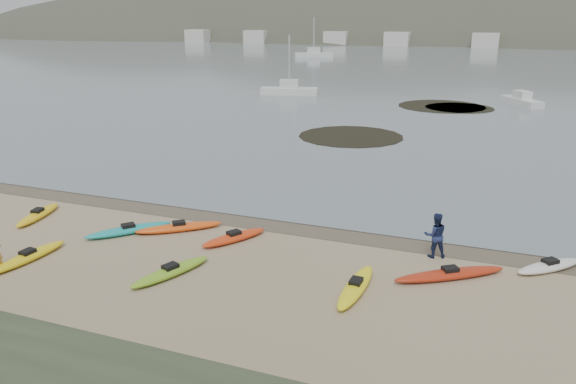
% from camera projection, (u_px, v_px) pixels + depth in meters
% --- Properties ---
extents(ground, '(600.00, 600.00, 0.00)m').
position_uv_depth(ground, '(288.00, 223.00, 26.17)').
color(ground, tan).
rests_on(ground, ground).
extents(wet_sand, '(60.00, 60.00, 0.00)m').
position_uv_depth(wet_sand, '(286.00, 225.00, 25.90)').
color(wet_sand, brown).
rests_on(wet_sand, ground).
extents(water, '(1200.00, 1200.00, 0.00)m').
position_uv_depth(water, '(492.00, 31.00, 293.13)').
color(water, slate).
rests_on(water, ground).
extents(kayaks, '(24.48, 9.49, 0.34)m').
position_uv_depth(kayaks, '(228.00, 250.00, 22.75)').
color(kayaks, '#FFF015').
rests_on(kayaks, ground).
extents(person_east, '(1.09, 0.97, 1.85)m').
position_uv_depth(person_east, '(435.00, 235.00, 22.25)').
color(person_east, navy).
rests_on(person_east, ground).
extents(kelp_mats, '(14.42, 26.37, 0.04)m').
position_uv_depth(kelp_mats, '(420.00, 116.00, 53.19)').
color(kelp_mats, black).
rests_on(kelp_mats, water).
extents(moored_boats, '(94.92, 87.36, 1.25)m').
position_uv_depth(moored_boats, '(552.00, 66.00, 96.86)').
color(moored_boats, silver).
rests_on(moored_boats, ground).
extents(far_town, '(199.00, 5.00, 4.00)m').
position_uv_depth(far_town, '(498.00, 41.00, 152.56)').
color(far_town, beige).
rests_on(far_town, ground).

